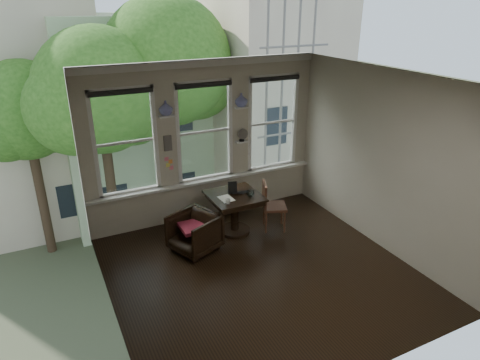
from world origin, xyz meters
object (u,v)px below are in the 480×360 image
armchair_left (194,233)px  laptop (241,194)px  mug (228,201)px  table (235,214)px  side_chair_right (274,206)px

armchair_left → laptop: bearing=80.7°
armchair_left → mug: 0.78m
table → side_chair_right: 0.75m
armchair_left → laptop: laptop is taller
mug → table: bearing=47.4°
laptop → armchair_left: bearing=-150.6°
laptop → mug: bearing=-129.9°
table → armchair_left: (-0.88, -0.26, -0.04)m
table → mug: mug is taller
table → armchair_left: table is taller
armchair_left → side_chair_right: size_ratio=0.80×
table → armchair_left: size_ratio=1.23×
side_chair_right → laptop: size_ratio=3.11×
armchair_left → mug: size_ratio=8.07×
table → laptop: (0.11, -0.03, 0.39)m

